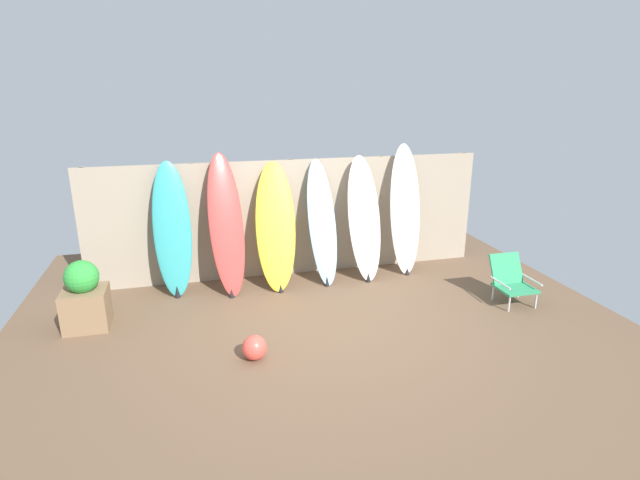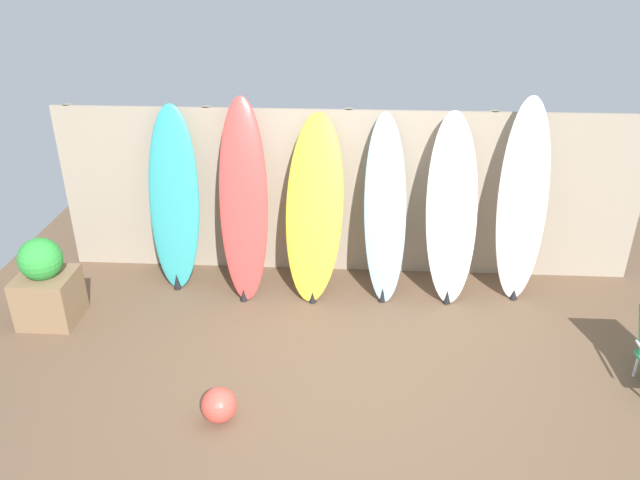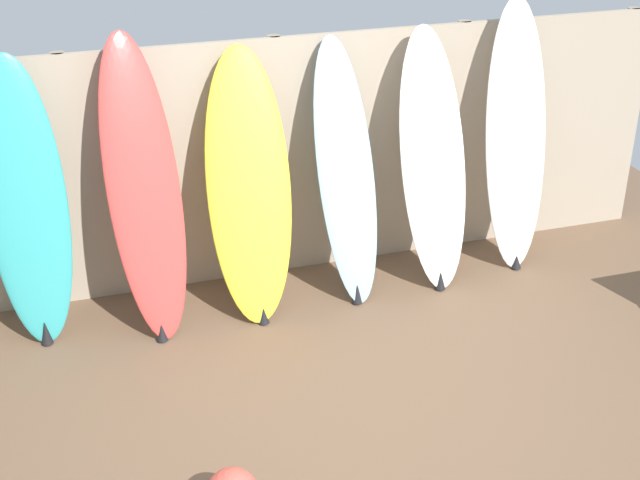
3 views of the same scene
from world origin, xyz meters
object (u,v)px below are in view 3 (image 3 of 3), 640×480
surfboard_teal_0 (26,205)px  surfboard_white_4 (433,162)px  surfboard_red_1 (144,191)px  surfboard_yellow_2 (249,187)px  surfboard_white_5 (516,138)px  surfboard_skyblue_3 (346,175)px

surfboard_teal_0 → surfboard_white_4: bearing=-1.8°
surfboard_red_1 → surfboard_yellow_2: 0.71m
surfboard_teal_0 → surfboard_white_5: 3.49m
surfboard_white_4 → surfboard_yellow_2: bearing=-180.0°
surfboard_teal_0 → surfboard_skyblue_3: bearing=-1.6°
surfboard_teal_0 → surfboard_red_1: size_ratio=0.95×
surfboard_teal_0 → surfboard_red_1: bearing=-8.6°
surfboard_skyblue_3 → surfboard_yellow_2: bearing=-177.8°
surfboard_skyblue_3 → surfboard_white_5: bearing=2.0°
surfboard_teal_0 → surfboard_white_4: (2.80, -0.09, -0.01)m
surfboard_skyblue_3 → surfboard_white_4: (0.65, -0.03, 0.03)m
surfboard_white_5 → surfboard_teal_0: bearing=179.8°
surfboard_skyblue_3 → surfboard_white_5: 1.35m
surfboard_teal_0 → surfboard_yellow_2: 1.44m
surfboard_yellow_2 → surfboard_white_5: bearing=2.1°
surfboard_red_1 → surfboard_white_4: bearing=0.7°
surfboard_yellow_2 → surfboard_white_4: bearing=0.0°
surfboard_yellow_2 → surfboard_white_4: (1.36, 0.00, 0.02)m
surfboard_white_4 → surfboard_white_5: size_ratio=0.93×
surfboard_teal_0 → surfboard_red_1: surfboard_red_1 is taller
surfboard_red_1 → surfboard_white_4: surfboard_red_1 is taller
surfboard_teal_0 → surfboard_yellow_2: size_ratio=1.04×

